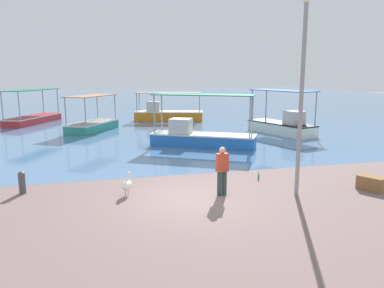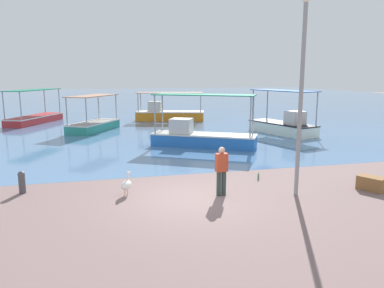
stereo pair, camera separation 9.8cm
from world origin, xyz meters
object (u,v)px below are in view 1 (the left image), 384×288
fishing_boat_near_right (200,135)px  cargo_crate (371,183)px  lamp_post (302,88)px  pelican (127,185)px  glass_bottle (259,176)px  fishing_boat_near_left (283,124)px  fishing_boat_far_left (167,113)px  mooring_bollard (22,182)px  fishing_boat_far_right (92,124)px  fisherman_standing (222,170)px  fishing_boat_outer (33,117)px

fishing_boat_near_right → cargo_crate: 10.10m
lamp_post → cargo_crate: bearing=-3.6°
pelican → glass_bottle: (5.20, 0.79, -0.27)m
fishing_boat_near_left → glass_bottle: (-6.23, -10.05, -0.54)m
fishing_boat_far_left → fishing_boat_near_left: (6.38, -9.27, 0.02)m
lamp_post → mooring_bollard: 10.03m
pelican → cargo_crate: 8.66m
fishing_boat_near_left → glass_bottle: bearing=-121.8°
lamp_post → cargo_crate: size_ratio=7.36×
fishing_boat_far_right → fisherman_standing: fishing_boat_far_right is taller
lamp_post → fisherman_standing: (-2.53, 0.53, -2.74)m
fishing_boat_far_right → cargo_crate: 19.48m
fishing_boat_near_left → fishing_boat_near_right: bearing=-156.1°
fishing_boat_outer → fishing_boat_far_left: bearing=-4.5°
pelican → cargo_crate: size_ratio=0.90×
glass_bottle → mooring_bollard: bearing=177.9°
lamp_post → fishing_boat_near_right: bearing=95.7°
fishing_boat_far_left → lamp_post: (0.62, -21.42, 3.02)m
fishing_boat_far_right → glass_bottle: fishing_boat_far_right is taller
pelican → lamp_post: (5.67, -1.31, 3.27)m
fishing_boat_near_left → cargo_crate: (-2.90, -12.33, -0.40)m
lamp_post → fisherman_standing: size_ratio=3.88×
fishing_boat_far_right → cargo_crate: fishing_boat_far_right is taller
pelican → fishing_boat_outer: bearing=106.4°
mooring_bollard → fishing_boat_far_left: bearing=65.7°
fishing_boat_far_left → pelican: (-5.06, -20.11, -0.25)m
mooring_bollard → fisherman_standing: fisherman_standing is taller
pelican → glass_bottle: bearing=8.6°
fisherman_standing → fishing_boat_outer: bearing=113.2°
fisherman_standing → cargo_crate: size_ratio=1.90×
lamp_post → fishing_boat_far_right: bearing=112.8°
fishing_boat_near_right → glass_bottle: (0.45, -7.08, -0.52)m
fishing_boat_near_left → pelican: 15.76m
pelican → fishing_boat_far_right: bearing=94.9°
fishing_boat_outer → mooring_bollard: size_ratio=7.92×
fishing_boat_far_left → mooring_bollard: size_ratio=7.85×
fishing_boat_outer → fisherman_standing: 23.69m
fishing_boat_outer → glass_bottle: bearing=-60.6°
fishing_boat_far_left → fisherman_standing: fishing_boat_far_left is taller
pelican → fishing_boat_far_left: bearing=75.9°
fishing_boat_far_left → fishing_boat_outer: bearing=175.5°
pelican → glass_bottle: pelican is taller
mooring_bollard → fishing_boat_near_right: bearing=39.3°
fisherman_standing → mooring_bollard: bearing=164.2°
fishing_boat_far_left → cargo_crate: bearing=-80.9°
fishing_boat_far_left → fishing_boat_near_left: size_ratio=1.15×
pelican → fishing_boat_near_right: bearing=58.9°
fishing_boat_near_left → mooring_bollard: bearing=-146.9°
lamp_post → glass_bottle: (-0.47, 2.10, -3.54)m
lamp_post → glass_bottle: lamp_post is taller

